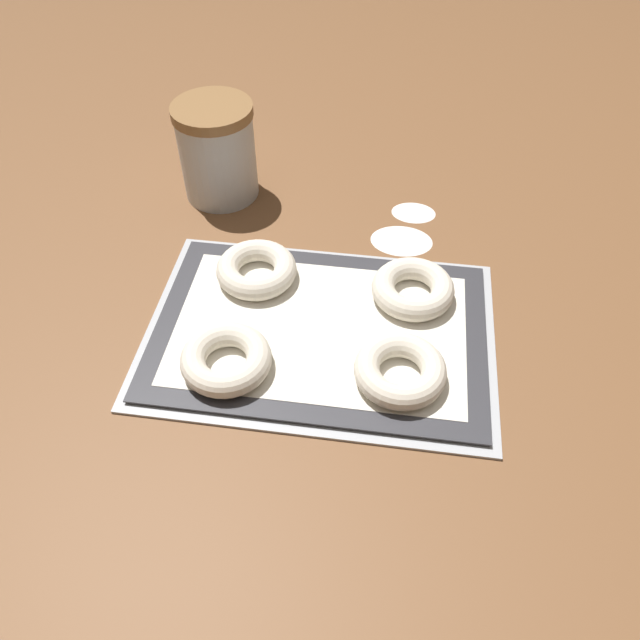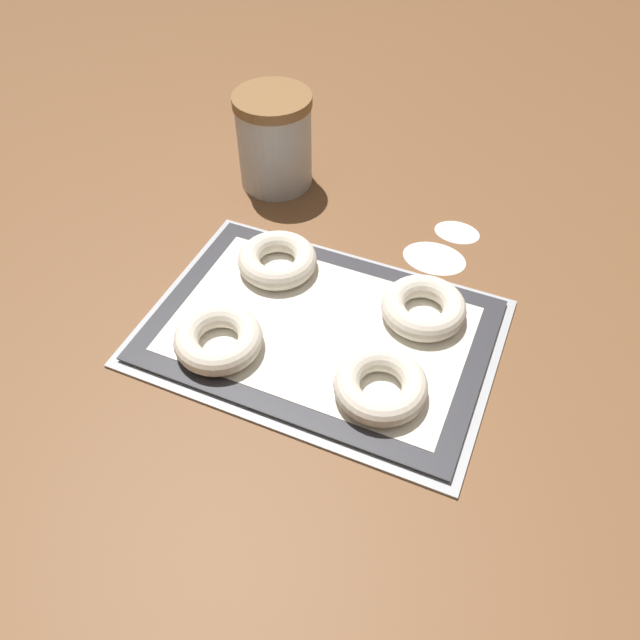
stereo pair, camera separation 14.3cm
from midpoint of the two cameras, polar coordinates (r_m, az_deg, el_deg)
ground_plane at (r=0.81m, az=-6.14°, el=-2.35°), size 2.80×2.80×0.00m
baking_tray at (r=0.81m, az=-5.01°, el=-1.58°), size 0.45×0.32×0.01m
baking_mat at (r=0.81m, az=-5.04°, el=-1.33°), size 0.43×0.29×0.00m
bagel_front_left at (r=0.77m, az=-13.87°, el=-4.04°), size 0.11×0.11×0.03m
bagel_front_right at (r=0.74m, az=1.93°, el=-5.20°), size 0.11×0.11×0.03m
bagel_back_left at (r=0.87m, az=-10.52°, el=4.14°), size 0.11×0.11×0.03m
bagel_back_right at (r=0.83m, az=3.71°, el=2.41°), size 0.11×0.11×0.03m
flour_canister at (r=1.02m, az=-13.47°, el=14.50°), size 0.12×0.12×0.15m
flour_patch_near at (r=0.94m, az=3.22°, el=6.92°), size 0.09×0.07×0.00m
flour_patch_far at (r=1.00m, az=4.53°, el=9.47°), size 0.07×0.05×0.00m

